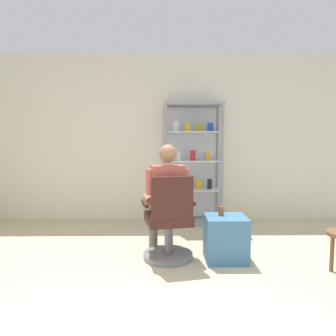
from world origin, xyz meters
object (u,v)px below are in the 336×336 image
(storage_crate, at_px, (226,238))
(tea_glass, at_px, (221,211))
(office_chair, at_px, (169,226))
(seated_shopkeeper, at_px, (166,195))
(display_cabinet_main, at_px, (192,163))

(storage_crate, distance_m, tea_glass, 0.31)
(office_chair, xyz_separation_m, seated_shopkeeper, (-0.03, 0.16, 0.32))
(seated_shopkeeper, bearing_deg, storage_crate, -13.91)
(storage_crate, xyz_separation_m, tea_glass, (-0.04, 0.05, 0.30))
(office_chair, relative_size, storage_crate, 1.94)
(office_chair, height_order, seated_shopkeeper, seated_shopkeeper)
(office_chair, bearing_deg, seated_shopkeeper, 101.79)
(display_cabinet_main, relative_size, tea_glass, 19.16)
(display_cabinet_main, bearing_deg, storage_crate, -81.75)
(display_cabinet_main, bearing_deg, office_chair, -104.12)
(seated_shopkeeper, relative_size, storage_crate, 2.60)
(seated_shopkeeper, xyz_separation_m, tea_glass, (0.62, -0.11, -0.17))
(office_chair, xyz_separation_m, storage_crate, (0.63, -0.00, -0.15))
(display_cabinet_main, distance_m, office_chair, 1.73)
(seated_shopkeeper, height_order, storage_crate, seated_shopkeeper)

